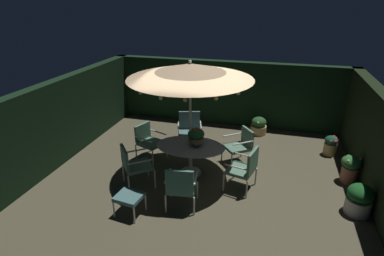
{
  "coord_description": "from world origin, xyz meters",
  "views": [
    {
      "loc": [
        1.46,
        -6.26,
        3.98
      ],
      "look_at": [
        -0.3,
        0.15,
        1.14
      ],
      "focal_mm": 28.82,
      "sensor_mm": 36.0,
      "label": 1
    }
  ],
  "objects_px": {
    "patio_dining_table": "(190,150)",
    "patio_umbrella": "(190,71)",
    "patio_chair_south": "(148,139)",
    "ottoman_footrest": "(129,198)",
    "patio_chair_east": "(241,144)",
    "patio_chair_northeast": "(245,167)",
    "centerpiece_planter": "(196,136)",
    "patio_chair_southeast": "(190,128)",
    "potted_plant_front_corner": "(350,168)",
    "patio_chair_north": "(181,185)",
    "patio_chair_southwest": "(133,163)",
    "potted_plant_back_center": "(359,199)",
    "potted_plant_right_far": "(259,126)",
    "potted_plant_left_far": "(331,145)"
  },
  "relations": [
    {
      "from": "patio_chair_southwest",
      "to": "potted_plant_back_center",
      "type": "height_order",
      "value": "patio_chair_southwest"
    },
    {
      "from": "centerpiece_planter",
      "to": "patio_chair_north",
      "type": "bearing_deg",
      "value": -87.46
    },
    {
      "from": "patio_umbrella",
      "to": "potted_plant_front_corner",
      "type": "relative_size",
      "value": 4.17
    },
    {
      "from": "patio_chair_northeast",
      "to": "patio_chair_east",
      "type": "height_order",
      "value": "patio_chair_northeast"
    },
    {
      "from": "patio_umbrella",
      "to": "patio_chair_east",
      "type": "bearing_deg",
      "value": 37.2
    },
    {
      "from": "centerpiece_planter",
      "to": "patio_chair_southwest",
      "type": "xyz_separation_m",
      "value": [
        -1.19,
        -0.92,
        -0.41
      ]
    },
    {
      "from": "patio_chair_south",
      "to": "ottoman_footrest",
      "type": "height_order",
      "value": "patio_chair_south"
    },
    {
      "from": "patio_chair_northeast",
      "to": "potted_plant_left_far",
      "type": "bearing_deg",
      "value": 47.65
    },
    {
      "from": "patio_umbrella",
      "to": "potted_plant_front_corner",
      "type": "distance_m",
      "value": 4.27
    },
    {
      "from": "patio_chair_southeast",
      "to": "potted_plant_front_corner",
      "type": "relative_size",
      "value": 1.57
    },
    {
      "from": "patio_chair_southeast",
      "to": "potted_plant_front_corner",
      "type": "xyz_separation_m",
      "value": [
        4.04,
        -0.72,
        -0.24
      ]
    },
    {
      "from": "potted_plant_left_far",
      "to": "potted_plant_back_center",
      "type": "xyz_separation_m",
      "value": [
        0.21,
        -2.49,
        0.03
      ]
    },
    {
      "from": "patio_chair_southwest",
      "to": "patio_chair_northeast",
      "type": "bearing_deg",
      "value": 12.51
    },
    {
      "from": "patio_chair_northeast",
      "to": "potted_plant_back_center",
      "type": "xyz_separation_m",
      "value": [
        2.27,
        -0.23,
        -0.25
      ]
    },
    {
      "from": "potted_plant_left_far",
      "to": "ottoman_footrest",
      "type": "bearing_deg",
      "value": -138.09
    },
    {
      "from": "patio_umbrella",
      "to": "ottoman_footrest",
      "type": "height_order",
      "value": "patio_umbrella"
    },
    {
      "from": "patio_chair_east",
      "to": "ottoman_footrest",
      "type": "relative_size",
      "value": 1.68
    },
    {
      "from": "patio_chair_southwest",
      "to": "potted_plant_right_far",
      "type": "relative_size",
      "value": 1.8
    },
    {
      "from": "patio_dining_table",
      "to": "potted_plant_front_corner",
      "type": "bearing_deg",
      "value": 9.41
    },
    {
      "from": "potted_plant_front_corner",
      "to": "ottoman_footrest",
      "type": "bearing_deg",
      "value": -151.3
    },
    {
      "from": "patio_umbrella",
      "to": "patio_chair_southeast",
      "type": "relative_size",
      "value": 2.66
    },
    {
      "from": "patio_dining_table",
      "to": "patio_chair_southeast",
      "type": "distance_m",
      "value": 1.38
    },
    {
      "from": "patio_chair_southwest",
      "to": "potted_plant_left_far",
      "type": "relative_size",
      "value": 1.8
    },
    {
      "from": "patio_chair_north",
      "to": "patio_chair_southeast",
      "type": "bearing_deg",
      "value": 102.27
    },
    {
      "from": "patio_chair_northeast",
      "to": "potted_plant_front_corner",
      "type": "xyz_separation_m",
      "value": [
        2.3,
        0.94,
        -0.2
      ]
    },
    {
      "from": "patio_chair_southwest",
      "to": "potted_plant_back_center",
      "type": "relative_size",
      "value": 1.56
    },
    {
      "from": "patio_umbrella",
      "to": "patio_chair_northeast",
      "type": "xyz_separation_m",
      "value": [
        1.34,
        -0.34,
        -1.94
      ]
    },
    {
      "from": "patio_chair_southwest",
      "to": "potted_plant_front_corner",
      "type": "relative_size",
      "value": 1.5
    },
    {
      "from": "potted_plant_right_far",
      "to": "patio_chair_south",
      "type": "bearing_deg",
      "value": -139.37
    },
    {
      "from": "patio_chair_north",
      "to": "potted_plant_front_corner",
      "type": "xyz_separation_m",
      "value": [
        3.45,
        1.97,
        -0.19
      ]
    },
    {
      "from": "patio_chair_south",
      "to": "patio_chair_north",
      "type": "bearing_deg",
      "value": -51.45
    },
    {
      "from": "centerpiece_planter",
      "to": "ottoman_footrest",
      "type": "xyz_separation_m",
      "value": [
        -0.86,
        -1.84,
        -0.62
      ]
    },
    {
      "from": "centerpiece_planter",
      "to": "patio_chair_southwest",
      "type": "relative_size",
      "value": 0.46
    },
    {
      "from": "patio_chair_south",
      "to": "potted_plant_front_corner",
      "type": "relative_size",
      "value": 1.39
    },
    {
      "from": "potted_plant_back_center",
      "to": "potted_plant_right_far",
      "type": "bearing_deg",
      "value": 122.77
    },
    {
      "from": "patio_chair_north",
      "to": "patio_chair_south",
      "type": "distance_m",
      "value": 2.37
    },
    {
      "from": "ottoman_footrest",
      "to": "potted_plant_back_center",
      "type": "distance_m",
      "value": 4.51
    },
    {
      "from": "patio_dining_table",
      "to": "patio_chair_southeast",
      "type": "height_order",
      "value": "patio_chair_southeast"
    },
    {
      "from": "patio_dining_table",
      "to": "patio_chair_east",
      "type": "bearing_deg",
      "value": 37.2
    },
    {
      "from": "patio_chair_southwest",
      "to": "potted_plant_right_far",
      "type": "distance_m",
      "value": 4.46
    },
    {
      "from": "potted_plant_left_far",
      "to": "patio_chair_southeast",
      "type": "bearing_deg",
      "value": -171.15
    },
    {
      "from": "potted_plant_left_far",
      "to": "potted_plant_front_corner",
      "type": "bearing_deg",
      "value": -79.36
    },
    {
      "from": "patio_chair_southwest",
      "to": "patio_umbrella",
      "type": "bearing_deg",
      "value": 39.34
    },
    {
      "from": "patio_chair_southwest",
      "to": "ottoman_footrest",
      "type": "bearing_deg",
      "value": -70.19
    },
    {
      "from": "patio_dining_table",
      "to": "patio_umbrella",
      "type": "relative_size",
      "value": 0.6
    },
    {
      "from": "patio_umbrella",
      "to": "potted_plant_left_far",
      "type": "distance_m",
      "value": 4.49
    },
    {
      "from": "patio_umbrella",
      "to": "patio_chair_south",
      "type": "xyz_separation_m",
      "value": [
        -1.29,
        0.49,
        -1.98
      ]
    },
    {
      "from": "centerpiece_planter",
      "to": "patio_chair_south",
      "type": "height_order",
      "value": "centerpiece_planter"
    },
    {
      "from": "patio_chair_north",
      "to": "potted_plant_right_far",
      "type": "height_order",
      "value": "patio_chair_north"
    },
    {
      "from": "ottoman_footrest",
      "to": "patio_chair_northeast",
      "type": "bearing_deg",
      "value": 34.98
    }
  ]
}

